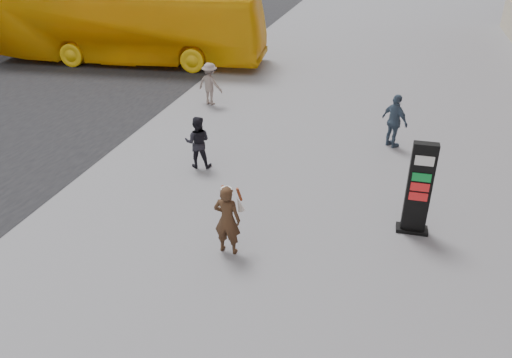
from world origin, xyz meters
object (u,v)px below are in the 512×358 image
(woman, at_px, (227,219))
(pedestrian_a, at_px, (198,142))
(bus, at_px, (130,24))
(pedestrian_b, at_px, (210,84))
(pedestrian_c, at_px, (395,121))
(info_pylon, at_px, (419,189))

(woman, height_order, pedestrian_a, woman)
(bus, relative_size, pedestrian_b, 8.09)
(pedestrian_a, bearing_deg, pedestrian_c, -163.96)
(woman, height_order, bus, bus)
(pedestrian_b, distance_m, pedestrian_c, 7.26)
(woman, relative_size, pedestrian_a, 1.06)
(info_pylon, relative_size, woman, 1.38)
(pedestrian_b, xyz_separation_m, pedestrian_c, (6.94, -2.12, 0.05))
(woman, relative_size, pedestrian_b, 1.02)
(info_pylon, xyz_separation_m, woman, (-3.90, -1.92, -0.29))
(pedestrian_a, bearing_deg, woman, 107.33)
(pedestrian_b, bearing_deg, pedestrian_a, 121.22)
(info_pylon, distance_m, pedestrian_c, 4.82)
(info_pylon, bearing_deg, bus, 137.28)
(pedestrian_c, bearing_deg, woman, 106.30)
(pedestrian_c, bearing_deg, info_pylon, 140.11)
(pedestrian_a, height_order, pedestrian_b, pedestrian_b)
(info_pylon, relative_size, bus, 0.17)
(woman, height_order, pedestrian_b, woman)
(woman, bearing_deg, pedestrian_a, -57.73)
(bus, distance_m, pedestrian_b, 7.58)
(info_pylon, distance_m, bus, 17.78)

